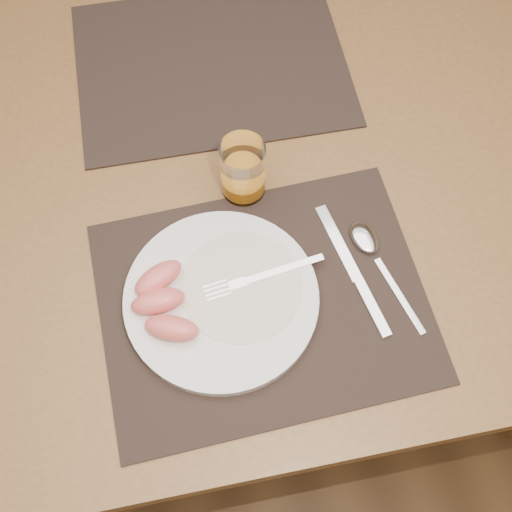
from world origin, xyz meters
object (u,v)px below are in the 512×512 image
(spoon, at_px, (369,246))
(fork, at_px, (254,279))
(juice_glass, at_px, (243,172))
(table, at_px, (225,202))
(plate, at_px, (221,299))
(placemat_far, at_px, (211,64))
(placemat_near, at_px, (263,301))
(knife, at_px, (358,280))

(spoon, bearing_deg, fork, -172.10)
(fork, height_order, juice_glass, juice_glass)
(table, xyz_separation_m, plate, (-0.04, -0.21, 0.10))
(placemat_far, xyz_separation_m, spoon, (0.17, -0.39, 0.01))
(fork, relative_size, juice_glass, 1.74)
(spoon, bearing_deg, table, 137.85)
(placemat_near, bearing_deg, juice_glass, 87.73)
(fork, xyz_separation_m, juice_glass, (0.02, 0.16, 0.03))
(placemat_far, xyz_separation_m, juice_glass, (0.01, -0.25, 0.05))
(fork, height_order, spoon, fork)
(fork, distance_m, spoon, 0.18)
(placemat_far, relative_size, spoon, 2.36)
(placemat_near, height_order, placemat_far, same)
(table, bearing_deg, knife, -54.15)
(table, distance_m, fork, 0.22)
(table, bearing_deg, fork, -86.72)
(fork, relative_size, knife, 0.80)
(fork, bearing_deg, plate, -161.43)
(plate, relative_size, spoon, 1.42)
(table, relative_size, fork, 7.99)
(table, height_order, placemat_far, placemat_far)
(placemat_near, bearing_deg, placemat_far, 90.03)
(placemat_far, distance_m, juice_glass, 0.26)
(fork, bearing_deg, juice_glass, 84.60)
(spoon, bearing_deg, juice_glass, 139.85)
(placemat_near, relative_size, placemat_far, 1.00)
(placemat_near, relative_size, spoon, 2.36)
(plate, bearing_deg, juice_glass, 69.92)
(placemat_near, bearing_deg, knife, 1.57)
(table, distance_m, spoon, 0.27)
(placemat_far, bearing_deg, placemat_near, -89.97)
(table, height_order, fork, fork)
(placemat_far, relative_size, plate, 1.67)
(table, xyz_separation_m, fork, (0.01, -0.19, 0.11))
(table, xyz_separation_m, placemat_far, (0.02, 0.22, 0.09))
(table, height_order, placemat_near, placemat_near)
(plate, height_order, juice_glass, juice_glass)
(plate, bearing_deg, knife, -2.18)
(plate, bearing_deg, placemat_far, 82.49)
(placemat_near, distance_m, spoon, 0.18)
(placemat_far, distance_m, knife, 0.46)
(table, relative_size, spoon, 7.35)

